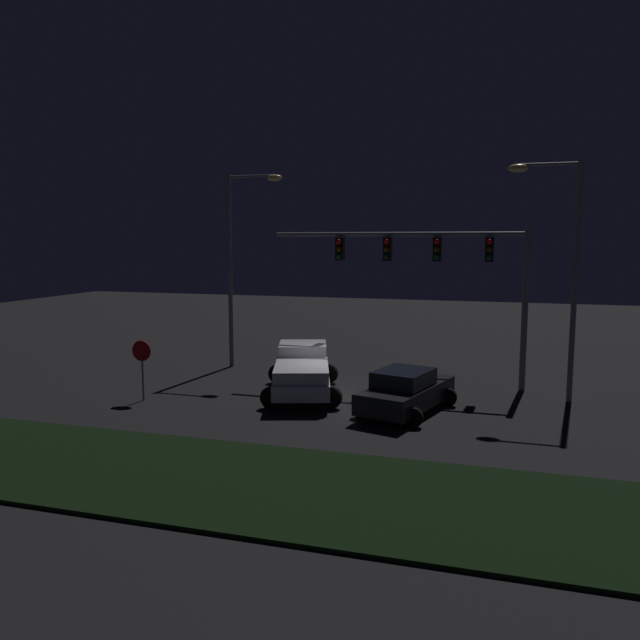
{
  "coord_description": "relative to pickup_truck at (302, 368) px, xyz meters",
  "views": [
    {
      "loc": [
        5.86,
        -21.48,
        5.82
      ],
      "look_at": [
        -1.06,
        1.62,
        2.73
      ],
      "focal_mm": 34.58,
      "sensor_mm": 36.0,
      "label": 1
    }
  ],
  "objects": [
    {
      "name": "grass_median",
      "position": [
        1.42,
        -8.83,
        -0.95
      ],
      "size": [
        20.95,
        5.2,
        0.1
      ],
      "primitive_type": "cube",
      "color": "black",
      "rests_on": "ground_plane"
    },
    {
      "name": "ground_plane",
      "position": [
        1.42,
        -0.45,
        -1.0
      ],
      "size": [
        80.0,
        80.0,
        0.0
      ],
      "primitive_type": "plane",
      "color": "black"
    },
    {
      "name": "pickup_truck",
      "position": [
        0.0,
        0.0,
        0.0
      ],
      "size": [
        3.92,
        5.75,
        1.8
      ],
      "rotation": [
        0.0,
        0.0,
        1.87
      ],
      "color": "silver",
      "rests_on": "ground_plane"
    },
    {
      "name": "traffic_signal_gantry",
      "position": [
        4.72,
        2.98,
        4.03
      ],
      "size": [
        10.32,
        0.56,
        6.5
      ],
      "color": "slate",
      "rests_on": "ground_plane"
    },
    {
      "name": "stop_sign",
      "position": [
        -5.3,
        -2.62,
        0.56
      ],
      "size": [
        0.76,
        0.08,
        2.23
      ],
      "color": "slate",
      "rests_on": "ground_plane"
    },
    {
      "name": "street_lamp_left",
      "position": [
        -4.3,
        4.0,
        4.51
      ],
      "size": [
        2.67,
        0.44,
        8.84
      ],
      "color": "slate",
      "rests_on": "ground_plane"
    },
    {
      "name": "car_sedan",
      "position": [
        4.19,
        -1.44,
        -0.26
      ],
      "size": [
        3.24,
        4.73,
        1.51
      ],
      "rotation": [
        0.0,
        0.0,
        1.29
      ],
      "color": "black",
      "rests_on": "ground_plane"
    },
    {
      "name": "street_lamp_right",
      "position": [
        9.22,
        1.67,
        4.4
      ],
      "size": [
        2.53,
        0.44,
        8.66
      ],
      "color": "slate",
      "rests_on": "ground_plane"
    }
  ]
}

